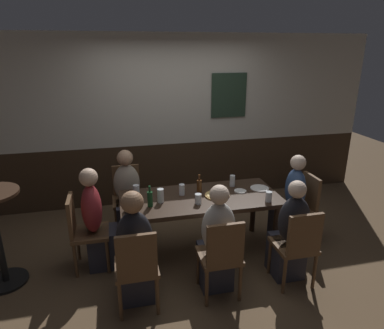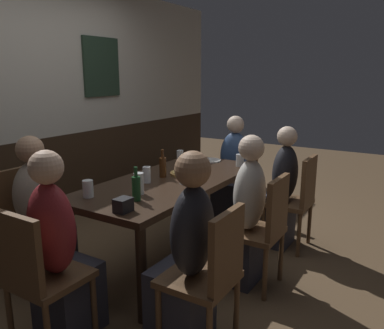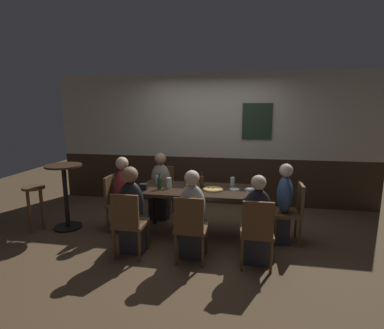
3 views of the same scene
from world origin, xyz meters
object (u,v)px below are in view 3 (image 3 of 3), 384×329
person_head_east (280,209)px  bar_stool (34,196)px  beer_glass_half (232,182)px  tumbler_water (188,183)px  pint_glass_amber (169,184)px  plate_white_small (234,189)px  chair_head_east (292,209)px  chair_left_near (128,221)px  plate_white_large (253,190)px  chair_head_west (117,200)px  person_right_near (256,226)px  highball_clear (249,193)px  chair_left_far (163,188)px  person_mid_near (193,221)px  person_left_near (133,216)px  beer_bottle_green (159,183)px  dining_table (200,194)px  tumbler_short (158,180)px  chair_right_near (257,230)px  pizza (213,189)px  condiment_caddy (144,187)px  side_bar_table (65,191)px  person_left_far (160,190)px  person_head_west (126,200)px  beer_bottle_brown (202,181)px

person_head_east → bar_stool: person_head_east is taller
beer_glass_half → tumbler_water: size_ratio=1.08×
pint_glass_amber → plate_white_small: size_ratio=1.07×
chair_head_east → chair_left_near: (-2.15, -0.83, 0.00)m
tumbler_water → plate_white_large: size_ratio=0.58×
tumbler_water → bar_stool: size_ratio=0.18×
chair_head_west → person_right_near: 2.25m
chair_head_west → plate_white_small: 1.87m
highball_clear → pint_glass_amber: pint_glass_amber is taller
chair_left_far → person_right_near: (1.63, -1.49, -0.02)m
tumbler_water → bar_stool: tumbler_water is taller
highball_clear → plate_white_large: (0.05, 0.36, -0.05)m
chair_head_east → person_mid_near: person_mid_near is taller
person_left_near → beer_bottle_green: 0.67m
dining_table → chair_head_west: bearing=180.0°
person_head_east → tumbler_short: (-1.90, 0.22, 0.31)m
chair_head_east → bar_stool: 3.97m
highball_clear → bar_stool: size_ratio=0.16×
chair_head_east → chair_right_near: bearing=-122.5°
pizza → plate_white_large: size_ratio=1.28×
condiment_caddy → bar_stool: 1.81m
chair_left_near → beer_bottle_green: bearing=73.0°
chair_left_near → plate_white_large: bearing=29.4°
beer_bottle_green → pizza: bearing=6.6°
side_bar_table → chair_left_near: bearing=-28.6°
chair_head_east → bar_stool: chair_head_east is taller
person_mid_near → plate_white_large: bearing=43.4°
person_left_near → pint_glass_amber: size_ratio=7.50×
person_left_far → person_right_near: (1.63, -1.33, -0.01)m
person_head_east → plate_white_small: 0.72m
chair_right_near → person_head_west: person_head_west is taller
chair_head_west → bar_stool: size_ratio=1.22×
person_right_near → bar_stool: person_right_near is taller
chair_head_east → beer_bottle_brown: size_ratio=3.69×
dining_table → person_head_east: 1.19m
tumbler_water → chair_left_near: bearing=-123.4°
person_right_near → person_mid_near: bearing=-179.9°
tumbler_water → person_mid_near: bearing=-75.6°
pint_glass_amber → beer_bottle_green: beer_bottle_green is taller
person_head_west → pizza: 1.40m
side_bar_table → person_head_west: bearing=5.1°
highball_clear → bar_stool: 3.35m
person_head_west → tumbler_water: person_head_west is taller
pint_glass_amber → tumbler_short: 0.36m
person_head_west → plate_white_small: size_ratio=8.04×
dining_table → plate_white_large: 0.78m
beer_glass_half → beer_bottle_green: size_ratio=0.59×
person_left_near → highball_clear: bearing=13.7°
plate_white_small → chair_head_west: bearing=-178.8°
person_head_east → pint_glass_amber: (-1.65, -0.04, 0.32)m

